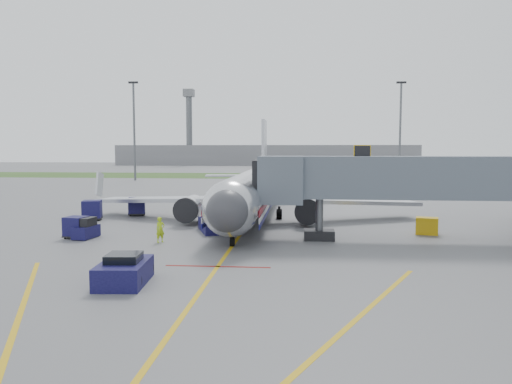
# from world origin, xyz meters

# --- Properties ---
(ground) EXTENTS (400.00, 400.00, 0.00)m
(ground) POSITION_xyz_m (0.00, 0.00, 0.00)
(ground) COLOR #565659
(ground) RESTS_ON ground
(grass_strip) EXTENTS (300.00, 25.00, 0.01)m
(grass_strip) POSITION_xyz_m (0.00, 90.00, 0.01)
(grass_strip) COLOR #2D4C1E
(grass_strip) RESTS_ON ground
(apron_markings) EXTENTS (21.52, 50.00, 0.01)m
(apron_markings) POSITION_xyz_m (0.00, -7.40, 0.00)
(apron_markings) COLOR gold
(apron_markings) RESTS_ON ground
(airliner) EXTENTS (32.10, 35.67, 10.25)m
(airliner) POSITION_xyz_m (0.00, 15.25, 2.65)
(airliner) COLOR silver
(airliner) RESTS_ON ground
(jet_bridge) EXTENTS (25.30, 4.00, 6.90)m
(jet_bridge) POSITION_xyz_m (12.86, 5.00, 4.47)
(jet_bridge) COLOR slate
(jet_bridge) RESTS_ON ground
(light_mast_left) EXTENTS (2.00, 0.44, 20.40)m
(light_mast_left) POSITION_xyz_m (-30.00, 70.00, 10.78)
(light_mast_left) COLOR #595B60
(light_mast_left) RESTS_ON ground
(light_mast_right) EXTENTS (2.00, 0.44, 20.40)m
(light_mast_right) POSITION_xyz_m (25.00, 75.00, 10.78)
(light_mast_right) COLOR #595B60
(light_mast_right) RESTS_ON ground
(distant_terminal) EXTENTS (120.00, 14.00, 8.00)m
(distant_terminal) POSITION_xyz_m (-10.00, 170.00, 4.00)
(distant_terminal) COLOR slate
(distant_terminal) RESTS_ON ground
(control_tower) EXTENTS (4.00, 4.00, 30.00)m
(control_tower) POSITION_xyz_m (-40.00, 165.00, 17.33)
(control_tower) COLOR #595B60
(control_tower) RESTS_ON ground
(pushback_tug) EXTENTS (2.49, 3.77, 1.50)m
(pushback_tug) POSITION_xyz_m (-4.00, -7.95, 0.63)
(pushback_tug) COLOR #0D0C35
(pushback_tug) RESTS_ON ground
(baggage_tug) EXTENTS (1.42, 2.35, 1.56)m
(baggage_tug) POSITION_xyz_m (-11.23, 3.91, 0.69)
(baggage_tug) COLOR #0D0C35
(baggage_tug) RESTS_ON ground
(baggage_cart_a) EXTENTS (2.09, 2.09, 1.84)m
(baggage_cart_a) POSITION_xyz_m (-14.72, 13.07, 0.94)
(baggage_cart_a) COLOR #0D0C35
(baggage_cart_a) RESTS_ON ground
(baggage_cart_b) EXTENTS (1.71, 1.71, 1.60)m
(baggage_cart_b) POSITION_xyz_m (-12.01, 3.97, 0.82)
(baggage_cart_b) COLOR #0D0C35
(baggage_cart_b) RESTS_ON ground
(baggage_cart_c) EXTENTS (2.02, 2.02, 1.77)m
(baggage_cart_c) POSITION_xyz_m (-11.67, 16.70, 0.90)
(baggage_cart_c) COLOR #0D0C35
(baggage_cart_c) RESTS_ON ground
(belt_loader) EXTENTS (2.82, 4.93, 2.33)m
(belt_loader) POSITION_xyz_m (-2.52, 7.73, 0.58)
(belt_loader) COLOR #0D0C35
(belt_loader) RESTS_ON ground
(ground_power_cart) EXTENTS (1.88, 1.49, 1.32)m
(ground_power_cart) POSITION_xyz_m (14.43, 8.00, 0.65)
(ground_power_cart) COLOR gold
(ground_power_cart) RESTS_ON ground
(ramp_worker) EXTENTS (0.78, 0.76, 1.82)m
(ramp_worker) POSITION_xyz_m (-5.28, 2.84, 0.91)
(ramp_worker) COLOR #A6CF18
(ramp_worker) RESTS_ON ground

